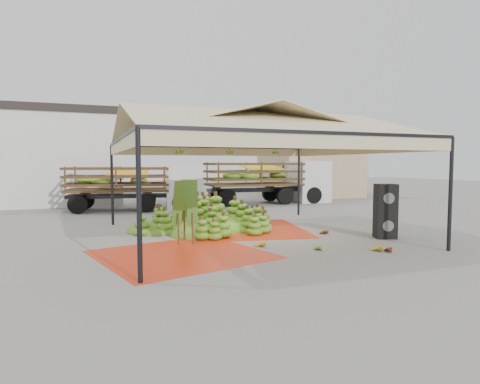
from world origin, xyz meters
name	(u,v)px	position (x,y,z in m)	size (l,w,h in m)	color
ground	(251,235)	(0.00, 0.00, 0.00)	(90.00, 90.00, 0.00)	slate
canopy_tent	(251,132)	(0.00, 0.00, 3.30)	(8.10, 8.10, 4.00)	black
building_tan	(310,167)	(10.00, 13.00, 2.07)	(6.30, 5.30, 4.10)	tan
tarp_left	(182,254)	(-2.70, -1.88, 0.01)	(3.91, 3.72, 0.01)	red
tarp_right	(245,229)	(0.26, 1.19, 0.01)	(4.04, 4.24, 0.01)	red
banana_heap	(205,214)	(-1.07, 1.60, 0.56)	(5.26, 4.32, 1.13)	#377D1A
hand_yellow_a	(376,248)	(2.09, -3.43, 0.11)	(0.48, 0.39, 0.22)	#B28923
hand_yellow_b	(260,244)	(-0.51, -1.84, 0.11)	(0.48, 0.39, 0.22)	gold
hand_red_a	(386,249)	(2.31, -3.55, 0.10)	(0.42, 0.34, 0.19)	#521D12
hand_red_b	(324,232)	(2.25, -0.74, 0.09)	(0.41, 0.34, 0.19)	#572914
hand_green	(317,248)	(0.73, -2.75, 0.09)	(0.39, 0.32, 0.18)	#397919
hanging_bunches	(230,153)	(-0.95, -0.62, 2.62)	(3.24, 0.24, 0.20)	#3A7117
speaker_stack	(385,211)	(3.70, -1.92, 0.84)	(0.76, 0.72, 1.68)	black
banana_leaves	(184,242)	(-2.27, -0.33, 0.00)	(0.96, 1.36, 3.70)	#326F1D
vendor	(185,202)	(-1.20, 3.98, 0.77)	(0.56, 0.37, 1.54)	gray
truck_left	(141,183)	(-2.34, 8.56, 1.37)	(6.76, 3.29, 2.22)	#51341B
truck_right	(273,177)	(5.37, 9.51, 1.52)	(7.25, 2.74, 2.46)	#483618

